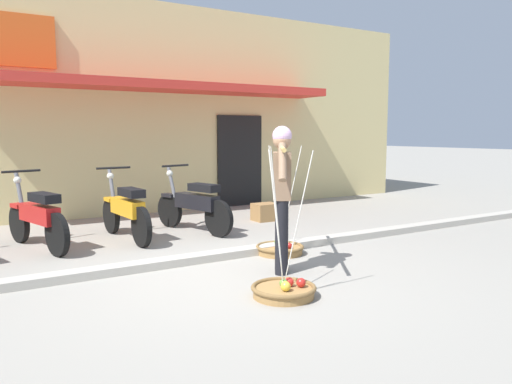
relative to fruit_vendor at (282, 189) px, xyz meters
name	(u,v)px	position (x,y,z in m)	size (l,w,h in m)	color
ground_plane	(236,273)	(-0.48, 0.23, -0.98)	(90.00, 90.00, 0.00)	gray
sidewalk_curb	(209,257)	(-0.48, 0.93, -0.93)	(20.00, 0.24, 0.10)	#AEA89C
fruit_vendor	(282,189)	(0.00, 0.00, 0.00)	(1.01, 1.53, 1.70)	black
fruit_basket_left_side	(280,248)	(0.49, 0.75, -0.90)	(0.65, 0.65, 1.45)	#9E7542
fruit_basket_right_side	(284,290)	(-0.48, -0.75, -0.90)	(0.65, 0.65, 1.45)	#9E7542
motorcycle_second_in_row	(38,217)	(-2.24, 2.72, -0.53)	(0.66, 1.78, 1.09)	black
motorcycle_third_in_row	(126,210)	(-1.01, 2.69, -0.53)	(0.54, 1.82, 1.09)	black
motorcycle_end_of_row	(194,205)	(0.13, 2.73, -0.53)	(0.67, 1.77, 1.09)	black
storefront_building	(118,113)	(0.32, 7.49, 1.12)	(13.00, 6.00, 4.20)	#DBC684
wooden_crate	(265,212)	(1.71, 3.04, -0.82)	(0.44, 0.36, 0.32)	olive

